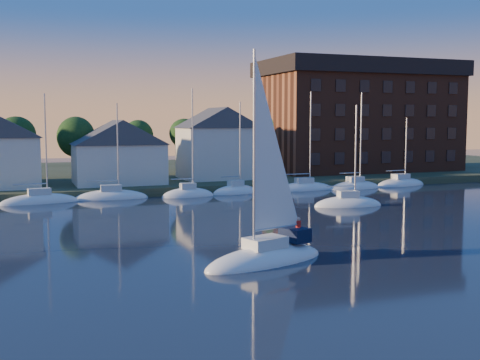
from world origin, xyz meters
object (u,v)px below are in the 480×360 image
condo_block (358,116)px  hero_sailboat (267,253)px  drifting_sailboat_right (348,205)px  clubhouse_east (218,142)px  clubhouse_centre (118,151)px

condo_block → hero_sailboat: size_ratio=2.15×
condo_block → drifting_sailboat_right: condo_block is taller
clubhouse_east → condo_block: 26.94m
clubhouse_centre → drifting_sailboat_right: drifting_sailboat_right is taller
clubhouse_centre → drifting_sailboat_right: (20.42, -22.01, -5.04)m
clubhouse_centre → clubhouse_east: (14.00, 2.00, 0.87)m
hero_sailboat → condo_block: bearing=-144.7°
clubhouse_centre → condo_block: (40.00, 7.95, 4.66)m
clubhouse_east → clubhouse_centre: bearing=-171.9°
clubhouse_east → drifting_sailboat_right: size_ratio=0.90×
drifting_sailboat_right → clubhouse_centre: bearing=143.2°
drifting_sailboat_right → condo_block: bearing=67.2°
clubhouse_east → condo_block: bearing=12.9°
clubhouse_east → condo_block: size_ratio=0.34×
clubhouse_centre → condo_block: condo_block is taller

